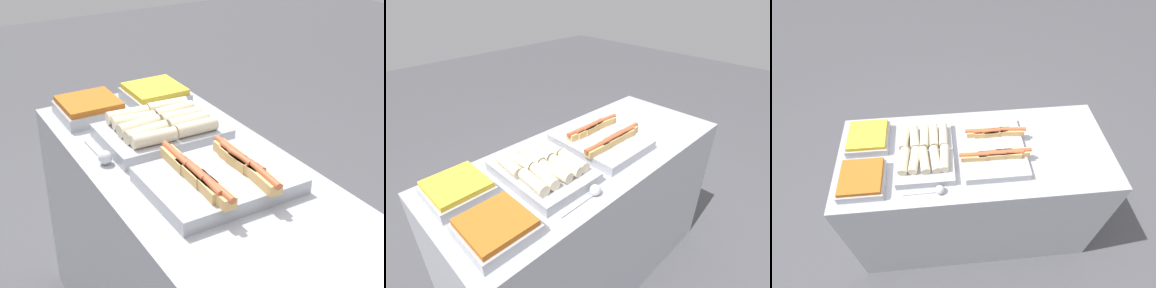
{
  "view_description": "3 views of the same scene",
  "coord_description": "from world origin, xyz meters",
  "views": [
    {
      "loc": [
        1.34,
        -0.82,
        1.84
      ],
      "look_at": [
        -0.07,
        0.0,
        1.01
      ],
      "focal_mm": 50.0,
      "sensor_mm": 36.0,
      "label": 1
    },
    {
      "loc": [
        -0.98,
        -0.92,
        1.76
      ],
      "look_at": [
        -0.07,
        0.0,
        1.01
      ],
      "focal_mm": 28.0,
      "sensor_mm": 36.0,
      "label": 2
    },
    {
      "loc": [
        -0.18,
        -1.12,
        2.33
      ],
      "look_at": [
        -0.07,
        0.0,
        1.01
      ],
      "focal_mm": 28.0,
      "sensor_mm": 36.0,
      "label": 3
    }
  ],
  "objects": [
    {
      "name": "ground_plane",
      "position": [
        0.0,
        0.0,
        0.0
      ],
      "size": [
        12.0,
        12.0,
        0.0
      ],
      "primitive_type": "plane",
      "color": "#4C4C51"
    },
    {
      "name": "tray_wraps",
      "position": [
        -0.3,
        -0.0,
        0.97
      ],
      "size": [
        0.33,
        0.45,
        0.1
      ],
      "color": "#A8AAB2",
      "rests_on": "counter"
    },
    {
      "name": "serving_spoon_near",
      "position": [
        -0.24,
        -0.26,
        0.95
      ],
      "size": [
        0.22,
        0.05,
        0.05
      ],
      "color": "silver",
      "rests_on": "counter"
    },
    {
      "name": "tray_side_front",
      "position": [
        -0.64,
        -0.16,
        0.97
      ],
      "size": [
        0.25,
        0.25,
        0.07
      ],
      "color": "#A8AAB2",
      "rests_on": "counter"
    },
    {
      "name": "tray_side_back",
      "position": [
        -0.64,
        0.14,
        0.97
      ],
      "size": [
        0.25,
        0.25,
        0.07
      ],
      "color": "#A8AAB2",
      "rests_on": "counter"
    },
    {
      "name": "tray_hotdogs",
      "position": [
        0.11,
        -0.0,
        0.97
      ],
      "size": [
        0.42,
        0.46,
        0.1
      ],
      "color": "#A8AAB2",
      "rests_on": "counter"
    },
    {
      "name": "counter",
      "position": [
        0.0,
        0.0,
        0.46
      ],
      "size": [
        1.64,
        0.69,
        0.93
      ],
      "color": "#A8AAB2",
      "rests_on": "ground_plane"
    }
  ]
}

